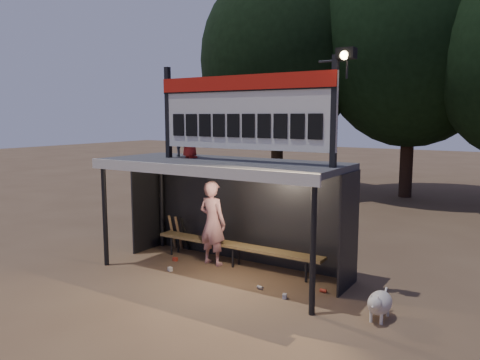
# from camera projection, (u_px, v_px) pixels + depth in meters

# --- Properties ---
(ground) EXTENTS (80.00, 80.00, 0.00)m
(ground) POSITION_uv_depth(u_px,v_px,m) (221.00, 273.00, 9.62)
(ground) COLOR brown
(ground) RESTS_ON ground
(player) EXTENTS (0.70, 0.49, 1.83)m
(player) POSITION_uv_depth(u_px,v_px,m) (213.00, 223.00, 10.08)
(player) COLOR silver
(player) RESTS_ON ground
(child_a) EXTENTS (0.56, 0.47, 1.02)m
(child_a) POSITION_uv_depth(u_px,v_px,m) (182.00, 133.00, 10.25)
(child_a) COLOR gray
(child_a) RESTS_ON dugout_shelter
(child_b) EXTENTS (0.55, 0.48, 0.94)m
(child_b) POSITION_uv_depth(u_px,v_px,m) (190.00, 136.00, 9.87)
(child_b) COLOR #B4201B
(child_b) RESTS_ON dugout_shelter
(dugout_shelter) EXTENTS (5.10, 2.08, 2.32)m
(dugout_shelter) POSITION_uv_depth(u_px,v_px,m) (228.00, 183.00, 9.58)
(dugout_shelter) COLOR #3F3F42
(dugout_shelter) RESTS_ON ground
(scoreboard_assembly) EXTENTS (4.10, 0.27, 1.99)m
(scoreboard_assembly) POSITION_uv_depth(u_px,v_px,m) (244.00, 110.00, 8.87)
(scoreboard_assembly) COLOR black
(scoreboard_assembly) RESTS_ON dugout_shelter
(bench) EXTENTS (4.00, 0.35, 0.48)m
(bench) POSITION_uv_depth(u_px,v_px,m) (236.00, 246.00, 10.02)
(bench) COLOR olive
(bench) RESTS_ON ground
(tree_left) EXTENTS (6.46, 6.46, 9.27)m
(tree_left) POSITION_uv_depth(u_px,v_px,m) (278.00, 60.00, 19.37)
(tree_left) COLOR #302115
(tree_left) RESTS_ON ground
(tree_mid) EXTENTS (7.22, 7.22, 10.36)m
(tree_mid) POSITION_uv_depth(u_px,v_px,m) (412.00, 38.00, 17.89)
(tree_mid) COLOR #311E16
(tree_mid) RESTS_ON ground
(dog) EXTENTS (0.36, 0.81, 0.49)m
(dog) POSITION_uv_depth(u_px,v_px,m) (379.00, 303.00, 7.36)
(dog) COLOR beige
(dog) RESTS_ON ground
(bats) EXTENTS (0.48, 0.33, 0.84)m
(bats) POSITION_uv_depth(u_px,v_px,m) (178.00, 233.00, 11.21)
(bats) COLOR #977146
(bats) RESTS_ON ground
(litter) EXTENTS (3.64, 0.74, 0.08)m
(litter) POSITION_uv_depth(u_px,v_px,m) (236.00, 279.00, 9.15)
(litter) COLOR #AB301D
(litter) RESTS_ON ground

